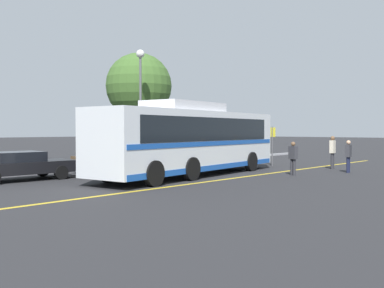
{
  "coord_description": "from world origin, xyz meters",
  "views": [
    {
      "loc": [
        -16.8,
        -14.44,
        2.15
      ],
      "look_at": [
        -1.14,
        -0.26,
        1.49
      ],
      "focal_mm": 42.0,
      "sensor_mm": 36.0,
      "label": 1
    }
  ],
  "objects_px": {
    "pedestrian_0": "(293,156)",
    "bus_stop_sign": "(272,141)",
    "parked_car_1": "(19,165)",
    "tree_0": "(139,86)",
    "pedestrian_1": "(333,150)",
    "pedestrian_2": "(348,154)",
    "transit_bus": "(192,139)",
    "street_lamp": "(140,83)",
    "parked_car_2": "(121,157)"
  },
  "relations": [
    {
      "from": "pedestrian_0",
      "to": "bus_stop_sign",
      "type": "height_order",
      "value": "bus_stop_sign"
    },
    {
      "from": "parked_car_1",
      "to": "bus_stop_sign",
      "type": "height_order",
      "value": "bus_stop_sign"
    },
    {
      "from": "tree_0",
      "to": "parked_car_1",
      "type": "bearing_deg",
      "value": -154.48
    },
    {
      "from": "pedestrian_1",
      "to": "bus_stop_sign",
      "type": "relative_size",
      "value": 0.77
    },
    {
      "from": "pedestrian_2",
      "to": "transit_bus",
      "type": "bearing_deg",
      "value": -45.63
    },
    {
      "from": "parked_car_1",
      "to": "street_lamp",
      "type": "relative_size",
      "value": 0.68
    },
    {
      "from": "pedestrian_0",
      "to": "tree_0",
      "type": "relative_size",
      "value": 0.21
    },
    {
      "from": "tree_0",
      "to": "bus_stop_sign",
      "type": "bearing_deg",
      "value": -76.54
    },
    {
      "from": "transit_bus",
      "to": "parked_car_1",
      "type": "xyz_separation_m",
      "value": [
        -6.49,
        4.02,
        -1.09
      ]
    },
    {
      "from": "parked_car_1",
      "to": "pedestrian_0",
      "type": "xyz_separation_m",
      "value": [
        9.77,
        -7.53,
        0.25
      ]
    },
    {
      "from": "parked_car_2",
      "to": "street_lamp",
      "type": "xyz_separation_m",
      "value": [
        3.51,
        2.43,
        4.29
      ]
    },
    {
      "from": "pedestrian_1",
      "to": "bus_stop_sign",
      "type": "xyz_separation_m",
      "value": [
        -0.53,
        3.52,
        0.44
      ]
    },
    {
      "from": "parked_car_2",
      "to": "transit_bus",
      "type": "bearing_deg",
      "value": -166.03
    },
    {
      "from": "pedestrian_1",
      "to": "street_lamp",
      "type": "xyz_separation_m",
      "value": [
        -5.26,
        9.9,
        3.98
      ]
    },
    {
      "from": "pedestrian_0",
      "to": "street_lamp",
      "type": "distance_m",
      "value": 10.86
    },
    {
      "from": "street_lamp",
      "to": "tree_0",
      "type": "height_order",
      "value": "tree_0"
    },
    {
      "from": "pedestrian_1",
      "to": "pedestrian_2",
      "type": "height_order",
      "value": "pedestrian_1"
    },
    {
      "from": "parked_car_1",
      "to": "pedestrian_2",
      "type": "relative_size",
      "value": 2.94
    },
    {
      "from": "pedestrian_0",
      "to": "pedestrian_2",
      "type": "distance_m",
      "value": 3.35
    },
    {
      "from": "parked_car_1",
      "to": "pedestrian_1",
      "type": "bearing_deg",
      "value": 65.42
    },
    {
      "from": "transit_bus",
      "to": "street_lamp",
      "type": "relative_size",
      "value": 1.75
    },
    {
      "from": "parked_car_2",
      "to": "parked_car_1",
      "type": "bearing_deg",
      "value": 91.23
    },
    {
      "from": "pedestrian_1",
      "to": "pedestrian_2",
      "type": "relative_size",
      "value": 1.11
    },
    {
      "from": "pedestrian_2",
      "to": "bus_stop_sign",
      "type": "xyz_separation_m",
      "value": [
        0.95,
        5.04,
        0.56
      ]
    },
    {
      "from": "transit_bus",
      "to": "pedestrian_0",
      "type": "bearing_deg",
      "value": 35.91
    },
    {
      "from": "street_lamp",
      "to": "parked_car_1",
      "type": "bearing_deg",
      "value": -164.56
    },
    {
      "from": "transit_bus",
      "to": "pedestrian_0",
      "type": "relative_size",
      "value": 7.73
    },
    {
      "from": "pedestrian_0",
      "to": "bus_stop_sign",
      "type": "xyz_separation_m",
      "value": [
        3.98,
        3.64,
        0.59
      ]
    },
    {
      "from": "transit_bus",
      "to": "tree_0",
      "type": "xyz_separation_m",
      "value": [
        5.02,
        9.52,
        3.46
      ]
    },
    {
      "from": "pedestrian_2",
      "to": "tree_0",
      "type": "xyz_separation_m",
      "value": [
        -1.3,
        14.42,
        4.27
      ]
    },
    {
      "from": "pedestrian_2",
      "to": "bus_stop_sign",
      "type": "distance_m",
      "value": 5.16
    },
    {
      "from": "parked_car_1",
      "to": "bus_stop_sign",
      "type": "bearing_deg",
      "value": 77.06
    },
    {
      "from": "parked_car_2",
      "to": "pedestrian_2",
      "type": "height_order",
      "value": "pedestrian_2"
    },
    {
      "from": "pedestrian_1",
      "to": "tree_0",
      "type": "height_order",
      "value": "tree_0"
    },
    {
      "from": "transit_bus",
      "to": "bus_stop_sign",
      "type": "distance_m",
      "value": 7.27
    },
    {
      "from": "transit_bus",
      "to": "parked_car_2",
      "type": "xyz_separation_m",
      "value": [
        -0.98,
        4.09,
        -1.0
      ]
    },
    {
      "from": "pedestrian_2",
      "to": "bus_stop_sign",
      "type": "height_order",
      "value": "bus_stop_sign"
    },
    {
      "from": "parked_car_2",
      "to": "pedestrian_1",
      "type": "relative_size",
      "value": 2.58
    },
    {
      "from": "pedestrian_0",
      "to": "pedestrian_1",
      "type": "xyz_separation_m",
      "value": [
        4.52,
        0.12,
        0.15
      ]
    },
    {
      "from": "bus_stop_sign",
      "to": "pedestrian_2",
      "type": "bearing_deg",
      "value": -17.79
    },
    {
      "from": "parked_car_2",
      "to": "tree_0",
      "type": "height_order",
      "value": "tree_0"
    },
    {
      "from": "parked_car_2",
      "to": "pedestrian_0",
      "type": "xyz_separation_m",
      "value": [
        4.25,
        -7.59,
        0.17
      ]
    },
    {
      "from": "bus_stop_sign",
      "to": "street_lamp",
      "type": "xyz_separation_m",
      "value": [
        -4.73,
        6.38,
        3.54
      ]
    },
    {
      "from": "transit_bus",
      "to": "pedestrian_1",
      "type": "xyz_separation_m",
      "value": [
        7.79,
        -3.39,
        -0.69
      ]
    },
    {
      "from": "parked_car_1",
      "to": "parked_car_2",
      "type": "relative_size",
      "value": 1.02
    },
    {
      "from": "bus_stop_sign",
      "to": "street_lamp",
      "type": "height_order",
      "value": "street_lamp"
    },
    {
      "from": "transit_bus",
      "to": "parked_car_1",
      "type": "relative_size",
      "value": 2.57
    },
    {
      "from": "pedestrian_0",
      "to": "parked_car_2",
      "type": "bearing_deg",
      "value": 45.01
    },
    {
      "from": "parked_car_1",
      "to": "pedestrian_0",
      "type": "height_order",
      "value": "pedestrian_0"
    },
    {
      "from": "pedestrian_2",
      "to": "pedestrian_0",
      "type": "bearing_deg",
      "value": -32.53
    }
  ]
}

